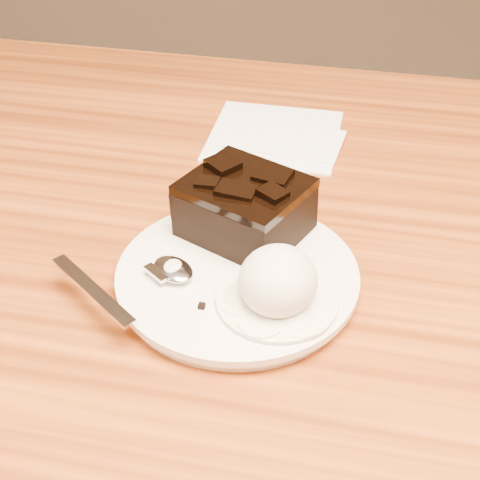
% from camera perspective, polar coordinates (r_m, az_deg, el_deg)
% --- Properties ---
extents(plate, '(0.19, 0.19, 0.02)m').
position_cam_1_polar(plate, '(0.57, -0.21, -3.17)').
color(plate, white).
rests_on(plate, dining_table).
extents(brownie, '(0.12, 0.11, 0.04)m').
position_cam_1_polar(brownie, '(0.59, 0.39, 2.43)').
color(brownie, black).
rests_on(brownie, plate).
extents(ice_cream_scoop, '(0.06, 0.06, 0.05)m').
position_cam_1_polar(ice_cream_scoop, '(0.52, 3.10, -3.30)').
color(ice_cream_scoop, white).
rests_on(ice_cream_scoop, plate).
extents(melt_puddle, '(0.09, 0.09, 0.00)m').
position_cam_1_polar(melt_puddle, '(0.53, 3.03, -4.87)').
color(melt_puddle, white).
rests_on(melt_puddle, plate).
extents(spoon, '(0.14, 0.11, 0.01)m').
position_cam_1_polar(spoon, '(0.56, -5.44, -2.51)').
color(spoon, silver).
rests_on(spoon, plate).
extents(napkin, '(0.14, 0.14, 0.01)m').
position_cam_1_polar(napkin, '(0.77, 2.80, 8.52)').
color(napkin, white).
rests_on(napkin, dining_table).
extents(crumb_a, '(0.01, 0.01, 0.00)m').
position_cam_1_polar(crumb_a, '(0.54, 0.54, -4.50)').
color(crumb_a, black).
rests_on(crumb_a, plate).
extents(crumb_b, '(0.01, 0.01, 0.00)m').
position_cam_1_polar(crumb_b, '(0.52, 1.66, -6.77)').
color(crumb_b, black).
rests_on(crumb_b, plate).
extents(crumb_c, '(0.00, 0.01, 0.00)m').
position_cam_1_polar(crumb_c, '(0.56, 5.79, -2.79)').
color(crumb_c, black).
rests_on(crumb_c, plate).
extents(crumb_d, '(0.01, 0.01, 0.00)m').
position_cam_1_polar(crumb_d, '(0.53, -3.12, -5.37)').
color(crumb_d, black).
rests_on(crumb_d, plate).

